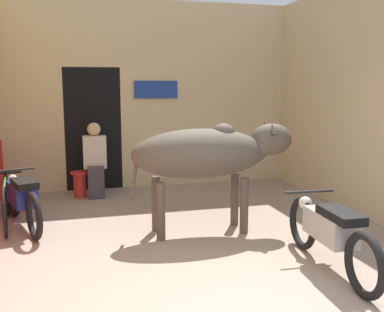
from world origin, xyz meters
The scene contains 9 objects.
wall_back_with_doorway centered at (-0.35, 5.29, 1.52)m, with size 5.30×0.93×3.44m.
wall_right_with_door centered at (2.74, 2.47, 1.70)m, with size 0.22×5.05×3.44m.
cow centered at (0.26, 2.20, 1.04)m, with size 2.18×0.71×1.45m.
motorcycle_near centered at (1.11, 0.68, 0.42)m, with size 0.58×1.89×0.74m.
motorcycle_far centered at (-2.12, 3.02, 0.41)m, with size 0.74×1.75×0.73m.
bicycle centered at (-2.35, 3.17, 0.34)m, with size 0.44×1.71×0.67m.
shopkeeper_seated centered at (-1.08, 4.47, 0.68)m, with size 0.39×0.34×1.28m.
plastic_stool centered at (-1.34, 4.51, 0.24)m, with size 0.30×0.30×0.45m.
bucket centered at (-2.27, 3.87, 0.13)m, with size 0.26×0.26×0.26m.
Camera 1 is at (-1.42, -3.26, 1.92)m, focal length 42.00 mm.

